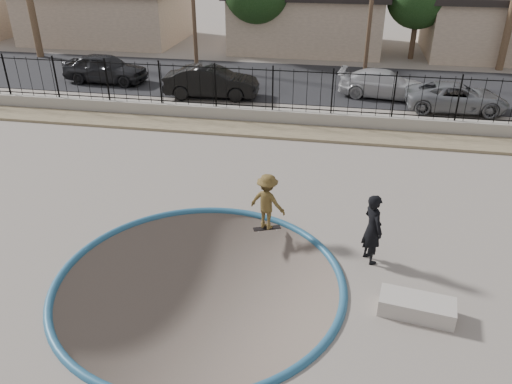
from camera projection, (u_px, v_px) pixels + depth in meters
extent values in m
cube|color=slate|center=(277.00, 133.00, 23.77)|extent=(120.00, 120.00, 2.20)
torus|color=#25587A|center=(200.00, 282.00, 11.95)|extent=(7.04, 7.04, 0.20)
cube|color=tan|center=(268.00, 130.00, 20.79)|extent=(42.00, 1.60, 0.11)
cube|color=#A19B8D|center=(272.00, 116.00, 21.63)|extent=(42.00, 0.45, 0.60)
cube|color=black|center=(272.00, 107.00, 21.44)|extent=(40.00, 0.04, 0.03)
cube|color=black|center=(273.00, 70.00, 20.70)|extent=(40.00, 0.04, 0.04)
cube|color=black|center=(291.00, 82.00, 27.59)|extent=(90.00, 8.00, 0.04)
cube|color=tan|center=(109.00, 15.00, 37.47)|extent=(11.00, 8.00, 3.50)
cube|color=tan|center=(308.00, 21.00, 35.04)|extent=(10.00, 8.00, 3.50)
cylinder|color=#473323|center=(257.00, 33.00, 32.60)|extent=(0.34, 0.34, 3.00)
cylinder|color=#473323|center=(413.00, 37.00, 31.92)|extent=(0.34, 0.34, 2.75)
imported|color=olive|center=(267.00, 205.00, 13.64)|extent=(1.18, 0.91, 1.61)
cube|color=black|center=(267.00, 228.00, 13.99)|extent=(0.79, 0.47, 0.02)
cylinder|color=silver|center=(258.00, 232.00, 13.89)|extent=(0.06, 0.05, 0.05)
cylinder|color=silver|center=(257.00, 229.00, 14.02)|extent=(0.06, 0.05, 0.05)
cylinder|color=silver|center=(277.00, 230.00, 13.98)|extent=(0.06, 0.05, 0.05)
cylinder|color=silver|center=(275.00, 227.00, 14.11)|extent=(0.06, 0.05, 0.05)
imported|color=black|center=(373.00, 229.00, 12.32)|extent=(0.73, 0.81, 1.87)
cube|color=#B2A99E|center=(417.00, 307.00, 10.86)|extent=(1.68, 0.93, 0.40)
imported|color=black|center=(105.00, 68.00, 27.09)|extent=(4.61, 2.05, 1.54)
imported|color=black|center=(211.00, 82.00, 24.67)|extent=(4.73, 1.94, 1.52)
imported|color=silver|center=(384.00, 84.00, 24.75)|extent=(4.65, 2.27, 1.30)
imported|color=gray|center=(456.00, 97.00, 22.86)|extent=(4.61, 2.23, 1.27)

